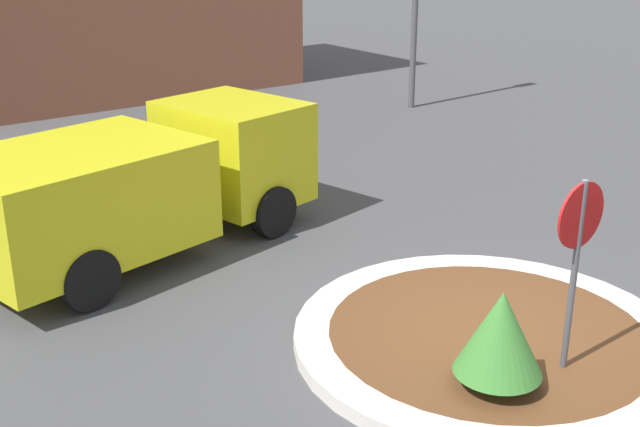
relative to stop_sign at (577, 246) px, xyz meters
The scene contains 5 objects.
ground_plane 1.92m from the stop_sign, 93.39° to the left, with size 120.00×120.00×0.00m, color #474749.
traffic_island 1.84m from the stop_sign, 93.39° to the left, with size 4.63×4.63×0.18m.
stop_sign is the anchor object (origin of this frame).
island_shrub 1.21m from the stop_sign, 168.41° to the left, with size 0.93×0.93×1.09m.
utility_truck 6.53m from the stop_sign, 108.46° to the left, with size 5.81×3.31×1.99m.
Camera 1 is at (-6.66, -5.57, 4.80)m, focal length 45.00 mm.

